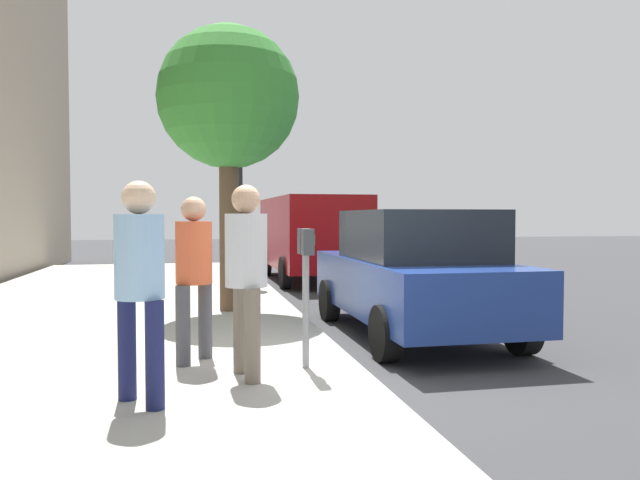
# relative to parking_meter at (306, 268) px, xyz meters

# --- Properties ---
(ground_plane) EXTENTS (80.00, 80.00, 0.00)m
(ground_plane) POSITION_rel_parking_meter_xyz_m (0.48, -0.58, -1.17)
(ground_plane) COLOR #38383A
(ground_plane) RESTS_ON ground
(sidewalk_slab) EXTENTS (28.00, 6.00, 0.15)m
(sidewalk_slab) POSITION_rel_parking_meter_xyz_m (0.48, 2.42, -1.09)
(sidewalk_slab) COLOR #A8A59E
(sidewalk_slab) RESTS_ON ground_plane
(parking_meter) EXTENTS (0.36, 0.12, 1.41)m
(parking_meter) POSITION_rel_parking_meter_xyz_m (0.00, 0.00, 0.00)
(parking_meter) COLOR gray
(parking_meter) RESTS_ON sidewalk_slab
(pedestrian_at_meter) EXTENTS (0.54, 0.40, 1.83)m
(pedestrian_at_meter) POSITION_rel_parking_meter_xyz_m (-0.26, 0.62, 0.08)
(pedestrian_at_meter) COLOR #726656
(pedestrian_at_meter) RESTS_ON sidewalk_slab
(pedestrian_bystander) EXTENTS (0.46, 0.40, 1.82)m
(pedestrian_bystander) POSITION_rel_parking_meter_xyz_m (-0.90, 1.54, 0.07)
(pedestrian_bystander) COLOR #191E4C
(pedestrian_bystander) RESTS_ON sidewalk_slab
(parking_officer) EXTENTS (0.45, 0.38, 1.74)m
(parking_officer) POSITION_rel_parking_meter_xyz_m (0.48, 1.10, 0.01)
(parking_officer) COLOR #47474C
(parking_officer) RESTS_ON sidewalk_slab
(parked_sedan_near) EXTENTS (4.41, 1.98, 1.77)m
(parked_sedan_near) POSITION_rel_parking_meter_xyz_m (2.04, -1.93, -0.27)
(parked_sedan_near) COLOR navy
(parked_sedan_near) RESTS_ON ground_plane
(parked_van_far) EXTENTS (5.22, 2.17, 2.18)m
(parked_van_far) POSITION_rel_parking_meter_xyz_m (9.62, -1.93, 0.09)
(parked_van_far) COLOR maroon
(parked_van_far) RESTS_ON ground_plane
(street_tree) EXTENTS (2.30, 2.30, 4.61)m
(street_tree) POSITION_rel_parking_meter_xyz_m (3.98, 0.52, 2.40)
(street_tree) COLOR brown
(street_tree) RESTS_ON sidewalk_slab
(traffic_signal) EXTENTS (0.24, 0.44, 3.60)m
(traffic_signal) POSITION_rel_parking_meter_xyz_m (7.74, -0.05, 1.41)
(traffic_signal) COLOR black
(traffic_signal) RESTS_ON sidewalk_slab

